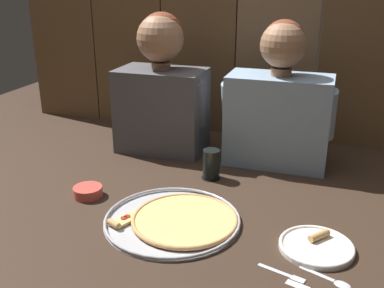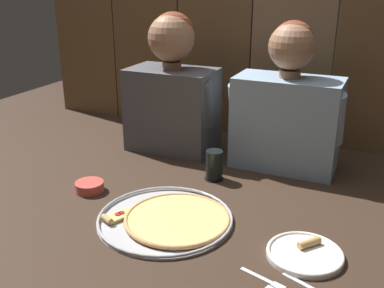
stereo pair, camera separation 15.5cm
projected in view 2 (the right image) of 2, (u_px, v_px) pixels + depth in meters
ground_plane at (179, 202)px, 1.53m from camera, size 3.20×3.20×0.00m
pizza_tray at (170, 218)px, 1.41m from camera, size 0.43×0.43×0.03m
dinner_plate at (305, 253)px, 1.23m from camera, size 0.21×0.21×0.03m
drinking_glass at (214, 165)px, 1.68m from camera, size 0.07×0.07×0.11m
dipping_bowl at (90, 186)px, 1.60m from camera, size 0.10×0.10×0.04m
table_fork at (265, 279)px, 1.14m from camera, size 0.13×0.05×0.01m
diner_left at (172, 89)px, 1.91m from camera, size 0.41×0.23×0.59m
diner_right at (287, 106)px, 1.73m from camera, size 0.44×0.21×0.57m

